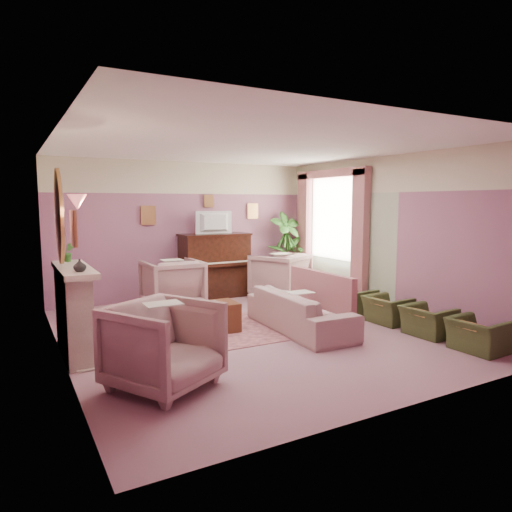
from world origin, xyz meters
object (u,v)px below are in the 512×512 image
floral_armchair_front (164,341)px  olive_chair_c (387,305)px  sofa (300,304)px  olive_chair_a (478,330)px  olive_chair_b (428,316)px  television (215,221)px  side_table (293,275)px  floral_armchair_right (280,273)px  piano (215,266)px  olive_chair_d (354,296)px  coffee_table (205,319)px  floral_armchair_left (172,281)px

floral_armchair_front → olive_chair_c: size_ratio=1.51×
sofa → olive_chair_a: bearing=-53.0°
floral_armchair_front → olive_chair_b: (4.02, -0.03, -0.22)m
television → side_table: bearing=-3.6°
television → floral_armchair_right: 1.72m
piano → side_table: 1.88m
television → sofa: (0.12, -2.91, -1.18)m
olive_chair_c → olive_chair_d: bearing=90.0°
olive_chair_c → olive_chair_b: bearing=-90.0°
side_table → olive_chair_c: bearing=-94.2°
floral_armchair_right → side_table: size_ratio=1.47×
piano → coffee_table: bearing=-117.0°
sofa → olive_chair_b: (1.50, -1.17, -0.13)m
sofa → olive_chair_d: 1.58m
sofa → side_table: size_ratio=2.97×
piano → olive_chair_d: piano is taller
coffee_table → olive_chair_c: olive_chair_c is taller
piano → olive_chair_a: (1.62, -4.95, -0.36)m
piano → olive_chair_c: size_ratio=2.06×
piano → olive_chair_a: piano is taller
coffee_table → olive_chair_c: 2.99m
television → olive_chair_d: television is taller
floral_armchair_right → olive_chair_b: size_ratio=1.51×
side_table → sofa: bearing=-121.7°
television → sofa: television is taller
sofa → olive_chair_c: size_ratio=3.05×
television → olive_chair_c: 3.87m
olive_chair_b → floral_armchair_right: bearing=97.6°
piano → television: television is taller
olive_chair_b → floral_armchair_front: bearing=179.6°
sofa → coffee_table: bearing=157.4°
sofa → olive_chair_a: (1.50, -1.99, -0.13)m
olive_chair_c → side_table: (0.23, 3.14, 0.06)m
olive_chair_a → olive_chair_b: bearing=90.0°
side_table → television: bearing=176.4°
olive_chair_a → side_table: (0.23, 4.78, 0.06)m
floral_armchair_left → floral_armchair_front: same height
coffee_table → floral_armchair_front: (-1.17, -1.70, 0.29)m
floral_armchair_left → olive_chair_a: 5.13m
floral_armchair_left → olive_chair_d: 3.34m
television → coffee_table: size_ratio=0.80×
olive_chair_b → side_table: bearing=86.7°
olive_chair_b → olive_chair_c: 0.82m
floral_armchair_front → coffee_table: bearing=55.4°
television → sofa: size_ratio=0.38×
olive_chair_c → olive_chair_a: bearing=-90.0°
piano → olive_chair_b: piano is taller
television → olive_chair_a: size_ratio=1.17×
sofa → floral_armchair_left: 2.66m
piano → sofa: 2.97m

